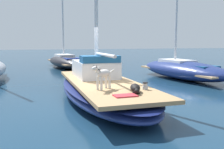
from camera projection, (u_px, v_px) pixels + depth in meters
ground_plane at (103, 100)px, 8.74m from camera, size 120.00×120.00×0.00m
sailboat_main at (103, 91)px, 8.70m from camera, size 2.55×7.25×0.66m
cabin_house at (95, 68)px, 9.67m from camera, size 1.41×2.23×0.84m
dog_black at (135, 88)px, 6.75m from camera, size 0.42×0.93×0.22m
dog_white at (103, 74)px, 7.11m from camera, size 0.82×0.60×0.70m
deck_winch at (145, 86)px, 7.13m from camera, size 0.16×0.16×0.21m
deck_towel at (125, 96)px, 6.27m from camera, size 0.57×0.37×0.03m
moored_boat_starboard_side at (183, 69)px, 13.72m from camera, size 2.84×6.66×8.01m
moored_boat_far_astern at (66, 61)px, 19.61m from camera, size 2.86×6.98×5.46m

